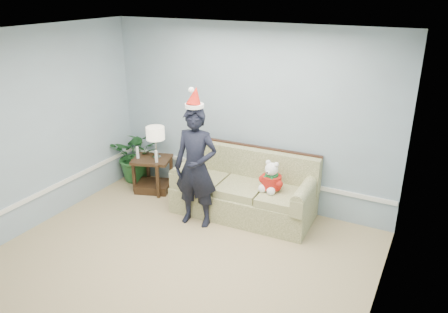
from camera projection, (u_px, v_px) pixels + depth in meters
room_shell at (143, 178)px, 4.40m from camera, size 4.54×5.04×2.74m
wainscot_trim at (132, 190)px, 6.21m from camera, size 4.49×4.99×0.06m
sofa at (245, 192)px, 6.41m from camera, size 2.06×0.95×0.95m
side_table at (153, 178)px, 7.15m from camera, size 0.72×0.66×0.57m
table_lamp at (155, 135)px, 6.88m from camera, size 0.29×0.29×0.52m
candle_pair at (147, 155)px, 6.91m from camera, size 0.42×0.05×0.19m
houseplant at (137, 155)px, 7.45m from camera, size 1.06×1.01×0.92m
man at (196, 167)px, 5.94m from camera, size 0.67×0.48×1.70m
santa_hat at (195, 98)px, 5.60m from camera, size 0.26×0.29×0.29m
teddy_bear at (271, 180)px, 6.02m from camera, size 0.32×0.34×0.45m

